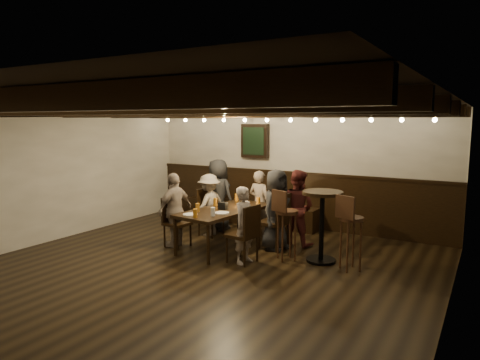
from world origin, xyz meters
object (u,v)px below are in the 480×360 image
Objects in this scene: person_bench_left at (218,194)px; person_bench_right at (297,207)px; person_left_near at (209,205)px; bar_stool_left at (286,234)px; chair_left_far at (177,231)px; high_top_table at (322,216)px; bar_stool_right at (350,242)px; person_right_far at (245,225)px; chair_right_near at (274,232)px; person_bench_centre at (259,203)px; chair_left_near at (210,221)px; person_right_near at (276,210)px; dining_table at (225,212)px; person_left_far at (175,210)px; chair_right_far at (243,245)px.

person_bench_left is 1.07× the size of person_bench_right.
person_left_near is 1.99m from bar_stool_left.
high_top_table is (2.45, 0.50, 0.47)m from chair_left_far.
high_top_table is at bearing -178.30° from bar_stool_right.
person_bench_right is 1.12× the size of person_right_far.
chair_right_near reaches higher than chair_left_far.
person_bench_centre is at bearing 50.20° from chair_right_near.
person_left_near reaches higher than chair_left_near.
chair_left_near is 1.96m from bar_stool_left.
person_right_near is 0.90m from person_right_far.
person_right_near reaches higher than person_left_near.
dining_table is 1.38× the size of person_right_near.
person_bench_centre is (0.11, 1.04, -0.00)m from dining_table.
high_top_table is at bearing 10.32° from dining_table.
person_left_near reaches higher than bar_stool_left.
person_right_near is at bearing 120.96° from person_left_far.
person_left_far is (-0.03, 0.00, 0.38)m from chair_left_far.
high_top_table is (1.69, 0.12, 0.11)m from dining_table.
chair_left_far is at bearing 2.03° from person_left_near.
chair_left_near is at bearing 58.50° from person_right_far.
dining_table is 0.92m from chair_left_near.
person_right_far is at bearing 116.57° from person_bench_centre.
chair_right_near is at bearing 164.48° from person_bench_left.
chair_right_far is 2.15m from person_bench_left.
chair_right_far is at bearing 90.00° from chair_left_far.
dining_table is 1.05m from person_bench_centre.
bar_stool_left is (0.40, -0.45, -0.27)m from person_right_near.
person_bench_right reaches higher than high_top_table.
chair_right_near is 1.06m from high_top_table.
person_left_near is 0.90m from person_left_far.
chair_left_far is 1.44m from chair_right_far.
person_left_far is at bearing -149.04° from dining_table.
bar_stool_left is at bearing -158.05° from bar_stool_right.
person_left_far reaches higher than chair_right_near.
bar_stool_right is (1.52, 0.49, 0.14)m from chair_right_far.
person_left_near is at bearing -171.86° from bar_stool_right.
chair_left_near is 0.90m from chair_left_far.
person_bench_centre is 0.91m from person_bench_right.
person_left_far is 1.50m from person_right_far.
person_bench_right is at bearing 45.00° from dining_table.
chair_left_near is 0.98× the size of chair_right_far.
person_left_near is 2.43m from high_top_table.
person_bench_centre is (0.87, 1.41, 0.36)m from chair_left_far.
chair_left_far is at bearing 0.04° from chair_left_near.
person_right_far reaches higher than dining_table.
person_bench_left reaches higher than chair_right_far.
chair_right_far is 1.70m from person_bench_centre.
chair_right_near is at bearing 165.15° from high_top_table.
high_top_table reaches higher than chair_right_near.
person_right_near is (0.68, -0.68, 0.06)m from person_bench_centre.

